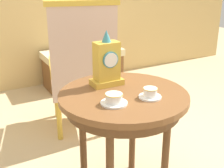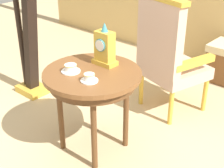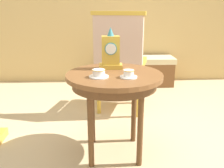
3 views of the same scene
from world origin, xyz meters
The scene contains 7 objects.
ground_plane centered at (0.00, 0.00, 0.00)m, with size 10.00×10.00×0.00m, color tan.
side_table centered at (-0.03, 0.03, 0.61)m, with size 0.75×0.75×0.69m.
teacup_left centered at (-0.14, -0.07, 0.72)m, with size 0.14×0.14×0.06m.
teacup_right centered at (0.07, -0.09, 0.72)m, with size 0.13×0.13×0.06m.
mantel_clock centered at (-0.05, 0.20, 0.83)m, with size 0.19×0.11×0.34m.
armchair centered at (0.09, 0.91, 0.59)m, with size 0.66×0.66×1.14m.
window_bench centered at (0.52, 1.95, 0.22)m, with size 0.95×0.40×0.44m.
Camera 3 is at (-0.12, -1.81, 1.18)m, focal length 39.93 mm.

